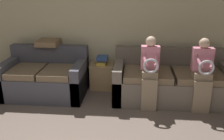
# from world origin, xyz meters

# --- Properties ---
(wall_back) EXTENTS (7.66, 0.06, 2.55)m
(wall_back) POSITION_xyz_m (0.00, 3.05, 1.27)
(wall_back) COLOR beige
(wall_back) RESTS_ON ground_plane
(couch_main) EXTENTS (2.08, 0.96, 0.87)m
(couch_main) POSITION_xyz_m (1.43, 2.48, 0.32)
(couch_main) COLOR #70665B
(couch_main) RESTS_ON ground_plane
(couch_side) EXTENTS (1.51, 0.95, 0.88)m
(couch_side) POSITION_xyz_m (-0.92, 2.45, 0.32)
(couch_side) COLOR #4C4C56
(couch_side) RESTS_ON ground_plane
(child_left_seated) EXTENTS (0.30, 0.37, 1.22)m
(child_left_seated) POSITION_xyz_m (1.01, 2.08, 0.67)
(child_left_seated) COLOR gray
(child_left_seated) RESTS_ON ground_plane
(child_right_seated) EXTENTS (0.33, 0.37, 1.21)m
(child_right_seated) POSITION_xyz_m (1.85, 2.08, 0.66)
(child_right_seated) COLOR gray
(child_right_seated) RESTS_ON ground_plane
(side_shelf) EXTENTS (0.46, 0.38, 0.51)m
(side_shelf) POSITION_xyz_m (0.11, 2.81, 0.26)
(side_shelf) COLOR tan
(side_shelf) RESTS_ON ground_plane
(book_stack) EXTENTS (0.22, 0.28, 0.15)m
(book_stack) POSITION_xyz_m (0.12, 2.81, 0.59)
(book_stack) COLOR gold
(book_stack) RESTS_ON side_shelf
(throw_pillow) EXTENTS (0.41, 0.41, 0.10)m
(throw_pillow) POSITION_xyz_m (-0.93, 2.79, 0.93)
(throw_pillow) COLOR #846B4C
(throw_pillow) RESTS_ON couch_side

